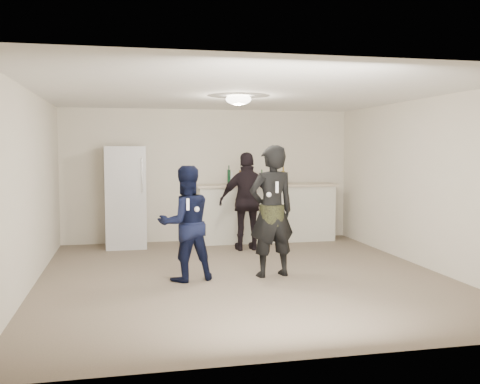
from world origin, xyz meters
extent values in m
plane|color=#6B5B4C|center=(0.00, 0.00, 0.00)|extent=(6.00, 6.00, 0.00)
plane|color=silver|center=(0.00, 0.00, 2.50)|extent=(6.00, 6.00, 0.00)
plane|color=beige|center=(0.00, 3.00, 1.25)|extent=(6.00, 0.00, 6.00)
plane|color=beige|center=(0.00, -3.00, 1.25)|extent=(6.00, 0.00, 6.00)
plane|color=beige|center=(-2.75, 0.00, 1.25)|extent=(0.00, 6.00, 6.00)
plane|color=beige|center=(2.75, 0.00, 1.25)|extent=(0.00, 6.00, 6.00)
cube|color=beige|center=(1.04, 2.67, 0.53)|extent=(2.60, 0.56, 1.05)
cube|color=beige|center=(1.04, 2.67, 1.07)|extent=(2.68, 0.64, 0.04)
cube|color=silver|center=(-1.57, 2.60, 0.90)|extent=(0.70, 0.70, 1.80)
cylinder|color=white|center=(-1.29, 2.23, 1.30)|extent=(0.02, 0.02, 0.60)
ellipsoid|color=white|center=(0.00, 0.30, 2.45)|extent=(0.36, 0.36, 0.16)
cylinder|color=#B9B8BD|center=(0.64, 2.78, 1.18)|extent=(0.08, 0.08, 0.17)
imported|color=#0D1539|center=(-0.80, -0.08, 0.77)|extent=(0.86, 0.74, 1.53)
imported|color=black|center=(0.38, -0.09, 0.90)|extent=(0.72, 0.54, 1.80)
cylinder|color=#323819|center=(0.38, -0.09, 0.85)|extent=(0.34, 0.34, 0.28)
imported|color=black|center=(0.50, 1.86, 0.85)|extent=(1.01, 0.44, 1.70)
cube|color=white|center=(-0.80, -0.36, 1.05)|extent=(0.04, 0.04, 0.15)
sphere|color=silver|center=(-0.68, -0.33, 0.98)|extent=(0.07, 0.07, 0.07)
cube|color=white|center=(0.38, -0.34, 1.25)|extent=(0.04, 0.04, 0.15)
sphere|color=silver|center=(0.28, -0.31, 1.15)|extent=(0.07, 0.07, 0.07)
cylinder|color=#113D21|center=(0.33, 2.74, 1.23)|extent=(0.06, 0.06, 0.28)
cylinder|color=#9B6116|center=(0.50, 2.54, 1.19)|extent=(0.08, 0.08, 0.19)
cylinder|color=white|center=(0.39, 2.75, 1.17)|extent=(0.07, 0.07, 0.17)
cylinder|color=#7A5D11|center=(1.32, 2.50, 1.22)|extent=(0.07, 0.07, 0.25)
cylinder|color=#133E11|center=(0.94, 2.63, 1.19)|extent=(0.07, 0.07, 0.20)
camera|label=1|loc=(-1.57, -7.11, 1.75)|focal=40.00mm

